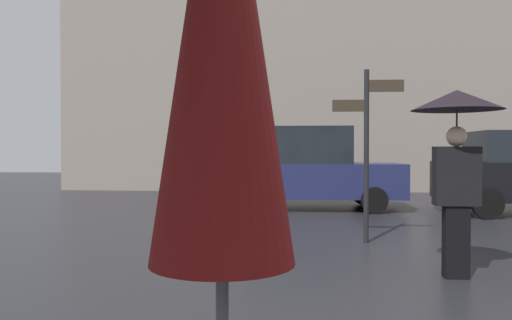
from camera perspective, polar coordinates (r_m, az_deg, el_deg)
name	(u,v)px	position (r m, az deg, el deg)	size (l,w,h in m)	color
folded_patio_umbrella_near	(222,49)	(1.45, -3.81, 12.19)	(0.47, 0.47, 2.47)	black
pedestrian_with_umbrella	(457,132)	(6.11, 21.42, 2.92)	(1.00, 1.00, 2.09)	black
parked_car_right	(305,168)	(12.61, 5.49, -0.92)	(4.50, 2.06, 1.99)	#1E234C
street_signpost	(367,137)	(8.05, 12.23, 2.48)	(1.08, 0.08, 2.66)	black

